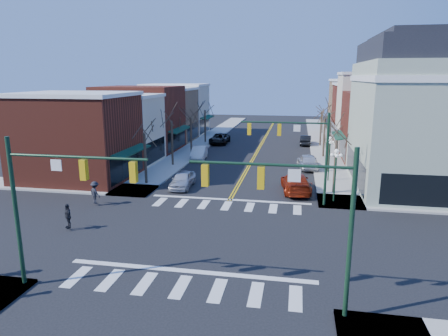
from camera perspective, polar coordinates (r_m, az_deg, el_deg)
The scene contains 34 objects.
ground at distance 25.31m, azimuth -2.16°, elevation -9.78°, with size 160.00×160.00×0.00m, color black.
sidewalk_left at distance 46.00m, azimuth -7.36°, elevation 0.69°, with size 3.50×70.00×0.15m, color #9E9B93.
sidewalk_right at distance 43.99m, azimuth 14.90°, elevation -0.21°, with size 3.50×70.00×0.15m, color #9E9B93.
bldg_left_brick_a at distance 40.64m, azimuth -20.26°, elevation 3.99°, with size 10.00×8.50×8.00m, color maroon.
bldg_left_stucco_a at distance 47.43m, azimuth -15.50°, elevation 5.20°, with size 10.00×7.00×7.50m, color beige.
bldg_left_brick_b at distance 54.62m, azimuth -11.88°, elevation 6.89°, with size 10.00×9.00×8.50m, color maroon.
bldg_left_tan at distance 62.33m, azimuth -8.99°, elevation 7.41°, with size 10.00×7.50×7.80m, color #9B7955.
bldg_left_stucco_b at distance 69.64m, azimuth -6.87°, elevation 8.21°, with size 10.00×8.00×8.20m, color beige.
bldg_right_brick_a at distance 49.93m, azimuth 22.47°, elevation 5.35°, with size 10.00×8.50×8.00m, color maroon.
bldg_right_stucco at distance 57.39m, azimuth 21.01°, elevation 7.35°, with size 10.00×7.00×10.00m, color beige.
bldg_right_brick_b at distance 64.82m, azimuth 19.80°, elevation 7.33°, with size 10.00×8.00×8.50m, color maroon.
bldg_right_tan at distance 72.69m, azimuth 18.84°, elevation 8.13°, with size 10.00×8.00×9.00m, color #9B7955.
victorian_corner at distance 39.06m, azimuth 27.54°, elevation 6.93°, with size 12.25×14.25×13.30m.
traffic_mast_near_left at distance 19.40m, azimuth -23.55°, elevation -3.31°, with size 6.60×0.28×7.20m.
traffic_mast_near_right at distance 16.18m, azimuth 11.33°, elevation -5.58°, with size 6.60×0.28×7.20m.
traffic_mast_far_right at distance 30.58m, azimuth 11.07°, elevation 3.18°, with size 6.60×0.28×7.20m.
lamppost_corner at distance 32.13m, azimuth 15.66°, elevation 0.23°, with size 0.36×0.36×4.33m.
lamppost_midblock at distance 38.49m, azimuth 14.86°, elevation 2.33°, with size 0.36×0.36×4.33m.
tree_left_a at distance 37.13m, azimuth -11.17°, elevation 1.23°, with size 0.24×0.24×4.76m, color #382B21.
tree_left_b at distance 44.50m, azimuth -7.41°, elevation 3.48°, with size 0.24×0.24×5.04m, color #382B21.
tree_left_c at distance 52.12m, azimuth -4.72°, elevation 4.66°, with size 0.24×0.24×4.55m, color #382B21.
tree_left_d at distance 59.78m, azimuth -2.71°, elevation 5.92°, with size 0.24×0.24×4.90m, color #382B21.
tree_right_a at distance 34.72m, azimuth 15.58°, elevation 0.06°, with size 0.24×0.24×4.62m, color #382B21.
tree_right_b at distance 42.49m, azimuth 14.72°, elevation 2.81°, with size 0.24×0.24×5.18m, color #382B21.
tree_right_c at distance 50.40m, azimuth 14.10°, elevation 4.18°, with size 0.24×0.24×4.83m, color #382B21.
tree_right_d at distance 58.30m, azimuth 13.66°, elevation 5.43°, with size 0.24×0.24×4.97m, color #382B21.
car_left_near at distance 35.99m, azimuth -5.94°, elevation -1.67°, with size 1.72×4.28×1.46m, color silver.
car_left_mid at distance 48.18m, azimuth -3.59°, elevation 2.16°, with size 1.61×4.61×1.52m, color silver.
car_left_far at distance 59.30m, azimuth -0.63°, elevation 4.22°, with size 2.50×5.42×1.51m, color black.
car_right_near at distance 35.00m, azimuth 10.21°, elevation -2.09°, with size 2.26×5.56×1.61m, color maroon.
car_right_mid at distance 43.97m, azimuth 11.88°, elevation 0.95°, with size 1.96×4.86×1.66m, color silver.
car_right_far at distance 59.38m, azimuth 11.59°, elevation 3.93°, with size 1.50×4.31×1.42m, color black.
pedestrian_dark_a at distance 27.88m, azimuth -21.42°, elevation -6.40°, with size 0.95×0.40×1.63m, color black.
pedestrian_dark_b at distance 32.39m, azimuth -17.93°, elevation -3.35°, with size 1.14×0.65×1.76m, color black.
Camera 1 is at (5.18, -22.75, 9.79)m, focal length 32.00 mm.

